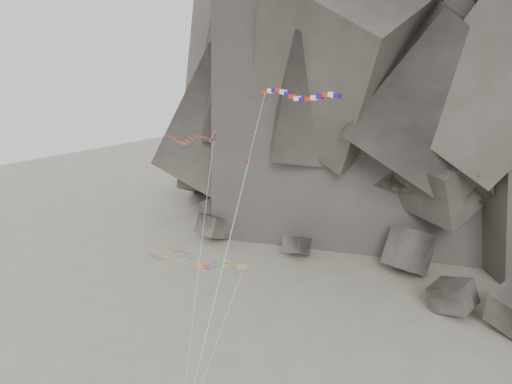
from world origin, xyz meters
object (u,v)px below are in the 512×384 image
Objects in this scene: delta_kite at (185,138)px; parafoil_kite at (191,259)px; banner_kite at (297,98)px; pennant_kite at (235,219)px.

delta_kite is 1.56× the size of parafoil_kite.
parafoil_kite is at bearing -148.22° from banner_kite.
banner_kite is at bearing 34.39° from pennant_kite.
banner_kite is (15.77, -0.36, 5.63)m from delta_kite.
banner_kite is 1.36× the size of pennant_kite.
pennant_kite is (-5.50, -2.95, -12.59)m from banner_kite.
banner_kite reaches higher than pennant_kite.
pennant_kite is (5.27, 1.33, 5.42)m from parafoil_kite.
delta_kite is 1.14× the size of pennant_kite.
banner_kite is at bearing 1.68° from parafoil_kite.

